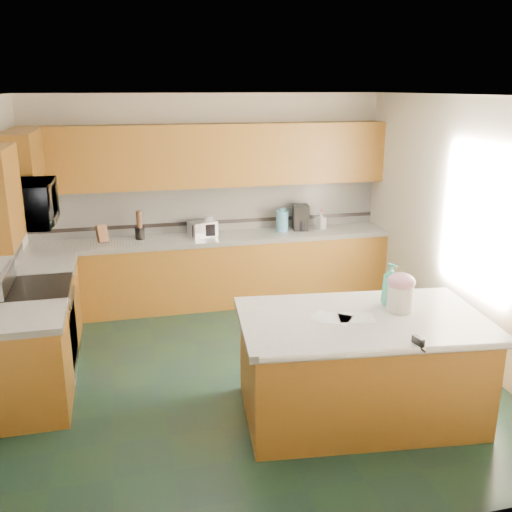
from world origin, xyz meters
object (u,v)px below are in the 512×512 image
object	(u,v)px
toaster_oven	(203,229)
coffee_maker	(301,217)
treat_jar	(400,298)
soap_bottle_island	(390,284)
island_base	(360,370)
knife_block	(102,234)
island_top	(363,320)

from	to	relation	value
toaster_oven	coffee_maker	xyz separation A→B (m)	(1.33, 0.03, 0.07)
treat_jar	soap_bottle_island	size ratio (longest dim) A/B	0.61
island_base	toaster_oven	size ratio (longest dim) A/B	5.86
soap_bottle_island	knife_block	size ratio (longest dim) A/B	1.77
treat_jar	toaster_oven	distance (m)	3.20
toaster_oven	coffee_maker	distance (m)	1.34
soap_bottle_island	toaster_oven	bearing A→B (deg)	95.67
island_top	treat_jar	bearing A→B (deg)	16.14
toaster_oven	treat_jar	bearing A→B (deg)	-85.71
island_top	treat_jar	size ratio (longest dim) A/B	8.98
island_top	coffee_maker	size ratio (longest dim) A/B	6.04
island_base	toaster_oven	world-z (taller)	toaster_oven
knife_block	toaster_oven	world-z (taller)	knife_block
knife_block	toaster_oven	bearing A→B (deg)	-21.05
island_base	knife_block	size ratio (longest dim) A/B	9.19
knife_block	toaster_oven	size ratio (longest dim) A/B	0.64
coffee_maker	island_base	bearing A→B (deg)	-88.21
toaster_oven	coffee_maker	size ratio (longest dim) A/B	0.98
knife_block	toaster_oven	xyz separation A→B (m)	(1.26, 0.00, -0.01)
treat_jar	soap_bottle_island	distance (m)	0.18
island_top	toaster_oven	distance (m)	3.14
island_top	treat_jar	xyz separation A→B (m)	(0.36, 0.06, 0.14)
island_top	island_base	bearing A→B (deg)	0.00
island_base	soap_bottle_island	bearing A→B (deg)	38.94
treat_jar	knife_block	world-z (taller)	treat_jar
coffee_maker	treat_jar	bearing A→B (deg)	-81.41
knife_block	coffee_maker	xyz separation A→B (m)	(2.59, 0.03, 0.06)
island_base	soap_bottle_island	xyz separation A→B (m)	(0.35, 0.22, 0.68)
treat_jar	island_top	bearing A→B (deg)	-169.05
soap_bottle_island	coffee_maker	bearing A→B (deg)	69.77
island_top	toaster_oven	size ratio (longest dim) A/B	6.16
island_top	soap_bottle_island	distance (m)	0.46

